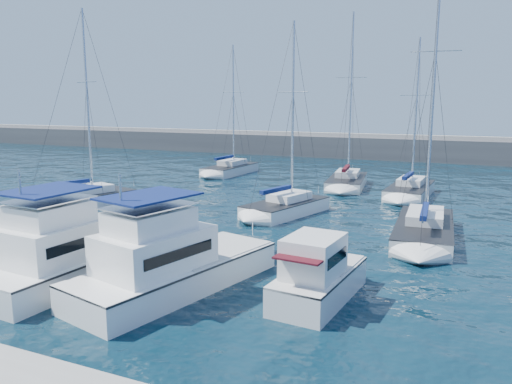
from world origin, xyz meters
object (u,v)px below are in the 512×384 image
at_px(motor_yacht_stbd_outer, 317,279).
at_px(sailboat_back_c, 410,190).
at_px(sailboat_mid_c, 286,207).
at_px(sailboat_mid_a, 85,199).
at_px(motor_yacht_stbd_inner, 169,265).
at_px(sailboat_back_a, 230,169).
at_px(motor_yacht_port_inner, 70,255).
at_px(sailboat_mid_d, 424,229).
at_px(sailboat_back_b, 347,181).

relative_size(motor_yacht_stbd_outer, sailboat_back_c, 0.42).
bearing_deg(sailboat_mid_c, sailboat_mid_a, -150.80).
distance_m(motor_yacht_stbd_inner, sailboat_back_a, 34.99).
relative_size(motor_yacht_port_inner, motor_yacht_stbd_outer, 1.72).
xyz_separation_m(motor_yacht_stbd_inner, sailboat_mid_d, (9.04, 13.15, -0.59)).
height_order(sailboat_back_a, sailboat_back_c, sailboat_back_a).
height_order(sailboat_back_b, sailboat_back_c, sailboat_back_b).
xyz_separation_m(sailboat_back_a, sailboat_back_b, (14.01, -3.36, 0.02)).
xyz_separation_m(sailboat_mid_a, sailboat_mid_c, (15.24, 3.56, -0.01)).
distance_m(sailboat_mid_c, sailboat_back_c, 12.98).
relative_size(sailboat_mid_a, sailboat_back_c, 1.11).
bearing_deg(sailboat_mid_c, sailboat_back_a, 143.83).
height_order(motor_yacht_stbd_inner, sailboat_back_c, sailboat_back_c).
xyz_separation_m(motor_yacht_port_inner, sailboat_mid_c, (4.21, 16.39, -0.61)).
distance_m(sailboat_back_a, sailboat_back_b, 14.40).
relative_size(motor_yacht_port_inner, sailboat_mid_d, 0.56).
bearing_deg(sailboat_back_a, sailboat_back_c, -11.95).
bearing_deg(motor_yacht_port_inner, sailboat_mid_c, 79.75).
bearing_deg(motor_yacht_port_inner, sailboat_back_c, 71.40).
bearing_deg(sailboat_back_c, sailboat_back_a, 166.69).
bearing_deg(sailboat_back_a, motor_yacht_stbd_outer, -53.59).
bearing_deg(motor_yacht_stbd_inner, motor_yacht_stbd_outer, 27.38).
distance_m(motor_yacht_stbd_outer, sailboat_mid_c, 15.74).
bearing_deg(sailboat_mid_c, sailboat_back_b, 100.91).
xyz_separation_m(sailboat_back_b, sailboat_back_c, (6.01, -2.38, -0.03)).
xyz_separation_m(sailboat_mid_d, sailboat_back_b, (-8.48, 15.79, -0.00)).
bearing_deg(sailboat_back_b, motor_yacht_port_inner, -107.66).
bearing_deg(motor_yacht_stbd_inner, sailboat_mid_d, 68.84).
xyz_separation_m(motor_yacht_stbd_inner, sailboat_back_b, (0.55, 28.94, -0.59)).
xyz_separation_m(sailboat_mid_d, sailboat_back_a, (-22.49, 19.15, -0.02)).
relative_size(sailboat_mid_a, sailboat_back_b, 0.92).
relative_size(motor_yacht_port_inner, motor_yacht_stbd_inner, 0.94).
distance_m(sailboat_back_a, sailboat_back_c, 20.83).
relative_size(motor_yacht_stbd_inner, motor_yacht_stbd_outer, 1.83).
distance_m(sailboat_mid_c, sailboat_back_a, 20.93).
bearing_deg(sailboat_mid_a, sailboat_back_b, 62.84).
bearing_deg(sailboat_mid_d, sailboat_back_a, 136.39).
xyz_separation_m(motor_yacht_stbd_outer, sailboat_back_a, (-19.50, 30.78, -0.42)).
xyz_separation_m(motor_yacht_stbd_inner, sailboat_back_a, (-13.45, 32.30, -0.61)).
xyz_separation_m(motor_yacht_port_inner, sailboat_back_c, (11.41, 27.19, -0.62)).
bearing_deg(sailboat_mid_a, sailboat_back_c, 49.90).
bearing_deg(sailboat_mid_a, motor_yacht_stbd_inner, -20.26).
bearing_deg(sailboat_back_a, sailboat_back_b, -9.42).
xyz_separation_m(motor_yacht_stbd_outer, sailboat_back_c, (0.52, 25.04, -0.43)).
distance_m(sailboat_mid_c, sailboat_mid_d, 10.01).
relative_size(sailboat_mid_d, sailboat_back_c, 1.28).
xyz_separation_m(motor_yacht_port_inner, sailboat_mid_a, (-11.03, 12.83, -0.60)).
relative_size(motor_yacht_stbd_inner, sailboat_back_a, 0.72).
distance_m(motor_yacht_stbd_inner, sailboat_back_c, 27.36).
bearing_deg(sailboat_mid_a, motor_yacht_stbd_outer, -8.70).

